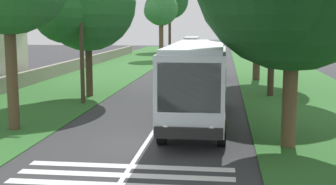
{
  "coord_description": "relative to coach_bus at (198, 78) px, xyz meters",
  "views": [
    {
      "loc": [
        -17.27,
        -2.97,
        4.65
      ],
      "look_at": [
        3.0,
        -0.54,
        1.6
      ],
      "focal_mm": 49.64,
      "sensor_mm": 36.0,
      "label": 1
    }
  ],
  "objects": [
    {
      "name": "trailing_car_2",
      "position": [
        32.76,
        3.37,
        -1.48
      ],
      "size": [
        4.3,
        1.78,
        1.43
      ],
      "color": "#B7A893",
      "rests_on": "ground"
    },
    {
      "name": "zebra_crossing",
      "position": [
        -8.65,
        1.8,
        -2.14
      ],
      "size": [
        4.05,
        6.8,
        0.01
      ],
      "color": "silver",
      "rests_on": "ground"
    },
    {
      "name": "grass_verge_right",
      "position": [
        10.97,
        -6.4,
        -2.13
      ],
      "size": [
        120.0,
        8.0,
        0.04
      ],
      "primitive_type": "cube",
      "color": "#2D6628",
      "rests_on": "ground"
    },
    {
      "name": "grass_verge_left",
      "position": [
        10.97,
        10.0,
        -2.13
      ],
      "size": [
        120.0,
        8.0,
        0.04
      ],
      "primitive_type": "cube",
      "color": "#2D6628",
      "rests_on": "ground"
    },
    {
      "name": "coach_bus",
      "position": [
        0.0,
        0.0,
        0.0
      ],
      "size": [
        11.16,
        2.62,
        3.73
      ],
      "color": "silver",
      "rests_on": "ground"
    },
    {
      "name": "roadside_tree_left_1",
      "position": [
        7.33,
        7.49,
        3.63
      ],
      "size": [
        7.4,
        6.08,
        8.95
      ],
      "color": "#4C3826",
      "rests_on": "grass_verge_left"
    },
    {
      "name": "trailing_minibus_0",
      "position": [
        51.78,
        3.85,
        -0.6
      ],
      "size": [
        6.0,
        2.14,
        2.53
      ],
      "color": "silver",
      "rests_on": "ground"
    },
    {
      "name": "trailing_car_0",
      "position": [
        17.71,
        -0.29,
        -1.48
      ],
      "size": [
        4.3,
        1.78,
        1.43
      ],
      "color": "gray",
      "rests_on": "ground"
    },
    {
      "name": "centre_line",
      "position": [
        10.97,
        1.8,
        -2.14
      ],
      "size": [
        110.0,
        0.16,
        0.01
      ],
      "primitive_type": "cube",
      "color": "silver",
      "rests_on": "ground"
    },
    {
      "name": "ground",
      "position": [
        -4.03,
        1.8,
        -2.15
      ],
      "size": [
        160.0,
        160.0,
        0.0
      ],
      "primitive_type": "plane",
      "color": "#333335"
    },
    {
      "name": "roadside_tree_left_2",
      "position": [
        39.72,
        7.17,
        4.23
      ],
      "size": [
        5.14,
        4.43,
        8.71
      ],
      "color": "brown",
      "rests_on": "grass_verge_left"
    },
    {
      "name": "roadside_wall",
      "position": [
        15.97,
        13.4,
        -1.57
      ],
      "size": [
        70.0,
        0.4,
        1.07
      ],
      "primitive_type": "cube",
      "color": "gray",
      "rests_on": "grass_verge_left"
    },
    {
      "name": "roadside_tree_left_3",
      "position": [
        57.35,
        8.14,
        6.16
      ],
      "size": [
        7.29,
        6.28,
        11.57
      ],
      "color": "#3D2D1E",
      "rests_on": "grass_verge_left"
    },
    {
      "name": "trailing_car_1",
      "position": [
        25.81,
        0.24,
        -1.48
      ],
      "size": [
        4.3,
        1.78,
        1.43
      ],
      "color": "navy",
      "rests_on": "ground"
    },
    {
      "name": "trailing_car_3",
      "position": [
        40.87,
        -0.24,
        -1.48
      ],
      "size": [
        4.3,
        1.78,
        1.43
      ],
      "color": "silver",
      "rests_on": "ground"
    },
    {
      "name": "utility_pole",
      "position": [
        4.6,
        6.92,
        2.17
      ],
      "size": [
        0.24,
        1.4,
        8.26
      ],
      "color": "#473828",
      "rests_on": "grass_verge_left"
    }
  ]
}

